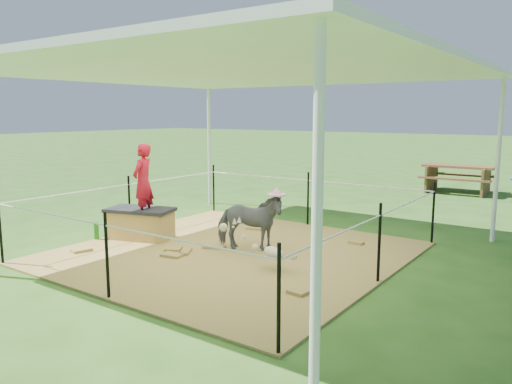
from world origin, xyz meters
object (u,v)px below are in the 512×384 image
Objects in this scene: straw_bale at (140,225)px; foal at (274,250)px; green_bottle at (96,231)px; picnic_table_near at (458,179)px; pony at (249,222)px; woman at (143,175)px.

straw_bale is 2.69m from foal.
green_bottle is 0.16× the size of picnic_table_near.
green_bottle is 2.61m from pony.
pony is (2.43, 0.89, 0.29)m from green_bottle.
picnic_table_near is (3.00, 8.18, 0.11)m from straw_bale.
woman is 1.18× the size of pony.
pony is at bearing -100.36° from picnic_table_near.
straw_bale is 1.06× the size of foal.
picnic_table_near is at bearing 69.87° from straw_bale.
woman is 1.27× the size of foal.
green_bottle is at bearing -140.71° from straw_bale.
green_bottle is at bearing -72.48° from woman.
woman is 8.71m from picnic_table_near.
foal is at bearing 69.95° from woman.
foal is at bearing 5.64° from green_bottle.
pony is 0.59× the size of picnic_table_near.
green_bottle is 0.27× the size of pony.
foal is 0.55× the size of picnic_table_near.
pony is at bearing 86.77° from woman.
woman is at bearing -111.65° from picnic_table_near.
straw_bale is at bearing 78.84° from pony.
woman reaches higher than picnic_table_near.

